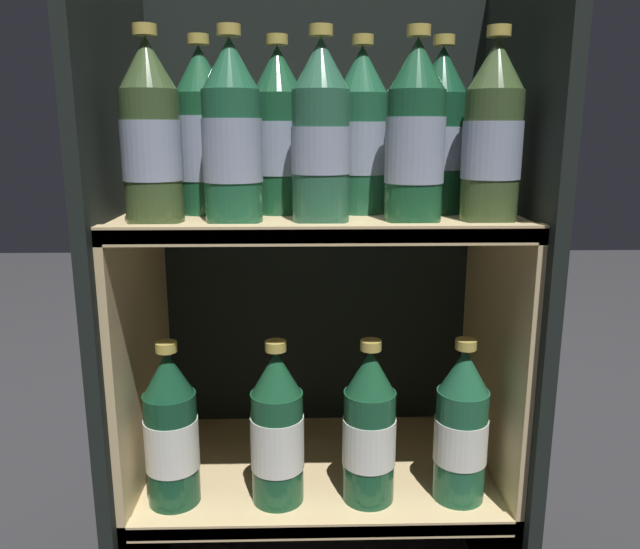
{
  "coord_description": "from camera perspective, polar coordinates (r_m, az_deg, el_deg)",
  "views": [
    {
      "loc": [
        -0.02,
        -0.77,
        0.74
      ],
      "look_at": [
        0.0,
        0.12,
        0.54
      ],
      "focal_mm": 35.0,
      "sensor_mm": 36.0,
      "label": 1
    }
  ],
  "objects": [
    {
      "name": "shelf_lower",
      "position": [
        1.09,
        -0.06,
        -18.86
      ],
      "size": [
        0.57,
        0.34,
        0.2
      ],
      "color": "#DBBC84",
      "rests_on": "ground_plane"
    },
    {
      "name": "fridge_side_left",
      "position": [
        1.01,
        -17.15,
        -1.94
      ],
      "size": [
        0.02,
        0.38,
        0.98
      ],
      "primitive_type": "cube",
      "color": "black",
      "rests_on": "ground_plane"
    },
    {
      "name": "bottle_upper_back_3",
      "position": [
        0.95,
        10.91,
        12.36
      ],
      "size": [
        0.08,
        0.08,
        0.25
      ],
      "color": "#144228",
      "rests_on": "shelf_upper"
    },
    {
      "name": "shelf_upper",
      "position": [
        0.98,
        -0.07,
        -4.97
      ],
      "size": [
        0.57,
        0.34,
        0.62
      ],
      "color": "#DBBC84",
      "rests_on": "ground_plane"
    },
    {
      "name": "bottle_lower_front_0",
      "position": [
        0.96,
        -13.45,
        -13.86
      ],
      "size": [
        0.08,
        0.08,
        0.25
      ],
      "color": "#144228",
      "rests_on": "shelf_lower"
    },
    {
      "name": "bottle_upper_front_0",
      "position": [
        0.86,
        -15.19,
        12.01
      ],
      "size": [
        0.08,
        0.08,
        0.25
      ],
      "color": "#384C28",
      "rests_on": "shelf_upper"
    },
    {
      "name": "bottle_upper_back_0",
      "position": [
        0.94,
        -10.72,
        12.26
      ],
      "size": [
        0.08,
        0.08,
        0.25
      ],
      "color": "#194C2D",
      "rests_on": "shelf_upper"
    },
    {
      "name": "bottle_lower_front_2",
      "position": [
        0.95,
        4.52,
        -13.97
      ],
      "size": [
        0.08,
        0.08,
        0.25
      ],
      "color": "#194C2D",
      "rests_on": "shelf_lower"
    },
    {
      "name": "fridge_side_right",
      "position": [
        1.02,
        16.77,
        -1.72
      ],
      "size": [
        0.02,
        0.38,
        0.98
      ],
      "primitive_type": "cube",
      "color": "black",
      "rests_on": "ground_plane"
    },
    {
      "name": "bottle_upper_front_3",
      "position": [
        0.85,
        8.69,
        12.27
      ],
      "size": [
        0.08,
        0.08,
        0.25
      ],
      "color": "#194C2D",
      "rests_on": "shelf_upper"
    },
    {
      "name": "bottle_lower_front_3",
      "position": [
        0.97,
        12.78,
        -13.57
      ],
      "size": [
        0.08,
        0.08,
        0.25
      ],
      "color": "#1E5638",
      "rests_on": "shelf_lower"
    },
    {
      "name": "bottle_upper_back_1",
      "position": [
        0.93,
        -3.83,
        12.5
      ],
      "size": [
        0.08,
        0.08,
        0.25
      ],
      "color": "#194C2D",
      "rests_on": "shelf_upper"
    },
    {
      "name": "bottle_upper_back_2",
      "position": [
        0.93,
        3.81,
        12.51
      ],
      "size": [
        0.08,
        0.08,
        0.25
      ],
      "color": "#1E5638",
      "rests_on": "shelf_upper"
    },
    {
      "name": "bottle_upper_front_2",
      "position": [
        0.84,
        -0.06,
        12.51
      ],
      "size": [
        0.08,
        0.08,
        0.25
      ],
      "color": "#285B42",
      "rests_on": "shelf_upper"
    },
    {
      "name": "bottle_upper_front_4",
      "position": [
        0.87,
        15.49,
        12.02
      ],
      "size": [
        0.08,
        0.08,
        0.25
      ],
      "color": "#384C28",
      "rests_on": "shelf_upper"
    },
    {
      "name": "fridge_back_wall",
      "position": [
        1.14,
        -0.29,
        0.43
      ],
      "size": [
        0.61,
        0.02,
        0.98
      ],
      "primitive_type": "cube",
      "color": "black",
      "rests_on": "ground_plane"
    },
    {
      "name": "bottle_upper_front_1",
      "position": [
        0.84,
        -8.05,
        12.3
      ],
      "size": [
        0.08,
        0.08,
        0.25
      ],
      "color": "#1E5638",
      "rests_on": "shelf_upper"
    },
    {
      "name": "bottle_lower_front_1",
      "position": [
        0.94,
        -3.94,
        -14.11
      ],
      "size": [
        0.08,
        0.08,
        0.25
      ],
      "color": "#194C2D",
      "rests_on": "shelf_lower"
    }
  ]
}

